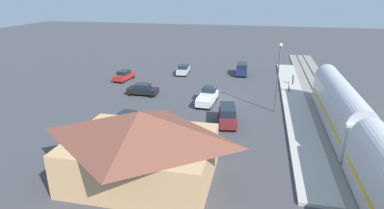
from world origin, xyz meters
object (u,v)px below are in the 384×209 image
at_px(suv_navy, 242,69).
at_px(station_building, 141,145).
at_px(pedestrian_on_platform, 289,85).
at_px(sedan_black, 143,89).
at_px(pedestrian_waiting_far, 293,78).
at_px(sedan_blue, 126,120).
at_px(sedan_red, 124,75).
at_px(suv_maroon, 227,115).
at_px(sedan_silver, 183,70).
at_px(pickup_white, 207,97).
at_px(light_pole_near_platform, 278,71).

bearing_deg(suv_navy, station_building, 80.97).
bearing_deg(pedestrian_on_platform, sedan_black, 14.66).
height_order(pedestrian_waiting_far, sedan_blue, pedestrian_waiting_far).
bearing_deg(sedan_red, pedestrian_on_platform, 176.98).
bearing_deg(station_building, sedan_black, -69.38).
relative_size(pedestrian_on_platform, suv_maroon, 0.33).
distance_m(sedan_silver, sedan_black, 13.59).
distance_m(pedestrian_waiting_far, sedan_silver, 19.64).
relative_size(sedan_silver, suv_maroon, 0.89).
bearing_deg(pickup_white, light_pole_near_platform, 172.59).
height_order(station_building, sedan_blue, station_building).
bearing_deg(sedan_black, light_pole_near_platform, 171.33).
bearing_deg(sedan_blue, pedestrian_on_platform, -138.43).
bearing_deg(sedan_silver, pedestrian_waiting_far, 169.39).
xyz_separation_m(station_building, sedan_red, (13.97, -27.95, -2.24)).
bearing_deg(sedan_black, sedan_silver, -102.52).
xyz_separation_m(sedan_silver, suv_maroon, (-10.58, 21.40, 0.27)).
relative_size(sedan_red, sedan_blue, 1.00).
bearing_deg(suv_navy, pickup_white, 78.17).
bearing_deg(suv_maroon, light_pole_near_platform, -136.72).
bearing_deg(station_building, pickup_white, -96.53).
relative_size(suv_navy, sedan_blue, 1.06).
height_order(station_building, pedestrian_waiting_far, station_building).
xyz_separation_m(pedestrian_waiting_far, sedan_black, (22.25, 9.65, -0.40)).
relative_size(station_building, sedan_red, 2.61).
relative_size(pickup_white, sedan_blue, 1.18).
bearing_deg(sedan_red, sedan_silver, -145.43).
height_order(sedan_silver, light_pole_near_platform, light_pole_near_platform).
height_order(sedan_silver, sedan_blue, same).
height_order(pedestrian_waiting_far, suv_maroon, suv_maroon).
xyz_separation_m(sedan_red, light_pole_near_platform, (-25.17, 9.95, 4.58)).
distance_m(suv_navy, sedan_red, 21.29).
height_order(pedestrian_on_platform, pedestrian_waiting_far, same).
distance_m(sedan_silver, suv_maroon, 23.87).
height_order(sedan_red, light_pole_near_platform, light_pole_near_platform).
relative_size(sedan_red, light_pole_near_platform, 0.53).
bearing_deg(light_pole_near_platform, pickup_white, -7.41).
bearing_deg(light_pole_near_platform, suv_maroon, 43.28).
bearing_deg(suv_navy, sedan_red, 22.33).
xyz_separation_m(pickup_white, sedan_red, (16.16, -8.77, -0.15)).
distance_m(sedan_red, sedan_black, 9.31).
relative_size(pedestrian_on_platform, sedan_blue, 0.37).
xyz_separation_m(sedan_silver, sedan_black, (2.95, 13.27, 0.00)).
xyz_separation_m(station_building, sedan_blue, (5.58, -9.58, -2.24)).
bearing_deg(suv_navy, sedan_silver, 9.89).
height_order(sedan_black, suv_maroon, suv_maroon).
bearing_deg(pickup_white, suv_navy, -101.83).
distance_m(pedestrian_on_platform, pickup_white, 13.48).
relative_size(pedestrian_waiting_far, suv_navy, 0.34).
bearing_deg(suv_navy, sedan_black, 48.05).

